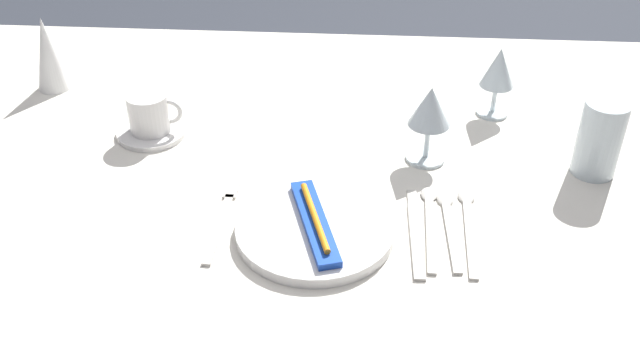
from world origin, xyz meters
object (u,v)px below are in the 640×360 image
Objects in this scene: fork_outer at (222,218)px; wine_glass_centre at (498,71)px; coffee_cup_left at (150,112)px; drink_tumbler at (600,138)px; spoon_soup at (430,217)px; dinner_knife at (416,234)px; dinner_plate at (315,230)px; napkin_folded at (48,54)px; spoon_tea at (469,220)px; toothbrush_package at (315,222)px; spoon_dessert at (449,220)px; wine_glass_left at (430,110)px.

fork_outer is 1.49× the size of wine_glass_centre.
coffee_cup_left is 0.80m from drink_tumbler.
wine_glass_centre reaches higher than fork_outer.
fork_outer is 0.95× the size of spoon_soup.
dinner_plate is at bearing -177.11° from dinner_knife.
napkin_folded is at bearing 176.78° from wine_glass_centre.
toothbrush_package is at bearing -168.82° from spoon_tea.
fork_outer is 1.02× the size of spoon_dessert.
wine_glass_left is (0.34, 0.20, 0.10)m from fork_outer.
fork_outer is 0.65m from drink_tumbler.
coffee_cup_left is at bearing 125.16° from fork_outer.
spoon_soup is at bearing 61.27° from dinner_knife.
dinner_plate reaches higher than spoon_dessert.
spoon_dessert is at bearing -107.60° from wine_glass_centre.
spoon_dessert is 0.59m from coffee_cup_left.
wine_glass_centre is 0.97× the size of wine_glass_left.
wine_glass_centre is (0.14, 0.35, 0.09)m from spoon_soup.
spoon_tea is 0.62m from coffee_cup_left.
wine_glass_centre is (0.48, 0.37, 0.09)m from fork_outer.
spoon_dessert and spoon_tea have the same top height.
drink_tumbler is (0.29, 0.15, 0.07)m from spoon_soup.
spoon_soup is at bearing -27.58° from napkin_folded.
fork_outer is 0.31m from coffee_cup_left.
wine_glass_left reaches higher than spoon_soup.
drink_tumbler is 0.89× the size of napkin_folded.
fork_outer is at bearing -44.65° from napkin_folded.
toothbrush_package is at bearing -167.44° from spoon_dessert.
wine_glass_centre is (0.08, 0.35, 0.09)m from spoon_tea.
spoon_soup is at bearing 16.05° from dinner_plate.
spoon_dessert is 0.21m from wine_glass_left.
dinner_knife is at bearing -96.73° from wine_glass_left.
dinner_knife is 1.09× the size of spoon_dessert.
dinner_plate is at bearing -37.86° from napkin_folded.
wine_glass_centre is (0.11, 0.35, 0.09)m from spoon_dessert.
drink_tumbler is at bearing 15.90° from fork_outer.
toothbrush_package is at bearing -163.95° from spoon_soup.
coffee_cup_left is at bearing 139.69° from dinner_plate.
spoon_dessert is 1.48× the size of drink_tumbler.
dinner_knife is 1.61× the size of drink_tumbler.
wine_glass_left is at bearing 30.59° from fork_outer.
dinner_plate is at bearing -40.31° from coffee_cup_left.
coffee_cup_left is at bearing -34.38° from napkin_folded.
napkin_folded is (-0.82, 0.40, 0.08)m from spoon_tea.
dinner_plate is 1.19× the size of fork_outer.
wine_glass_centre is (0.17, 0.39, 0.09)m from dinner_knife.
fork_outer is 0.94× the size of dinner_knife.
dinner_knife is 0.86m from napkin_folded.
spoon_soup is at bearing 16.05° from toothbrush_package.
spoon_tea is at bearing -102.79° from wine_glass_centre.
napkin_folded is at bearing 142.14° from toothbrush_package.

